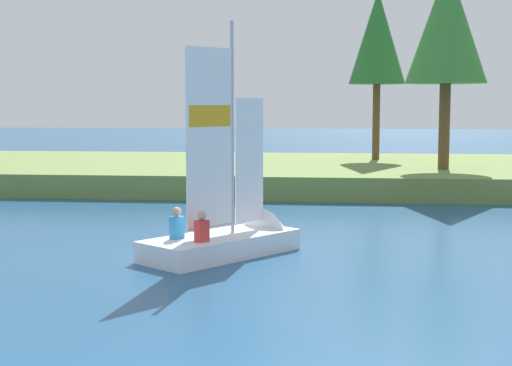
{
  "coord_description": "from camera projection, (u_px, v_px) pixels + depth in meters",
  "views": [
    {
      "loc": [
        1.98,
        -7.46,
        3.45
      ],
      "look_at": [
        -0.32,
        14.06,
        1.2
      ],
      "focal_mm": 53.44,
      "sensor_mm": 36.0,
      "label": 1
    }
  ],
  "objects": [
    {
      "name": "sailboat",
      "position": [
        242.0,
        235.0,
        17.83
      ],
      "size": [
        3.76,
        4.28,
        5.77
      ],
      "rotation": [
        0.0,
        0.0,
        0.92
      ],
      "color": "white",
      "rests_on": "ground"
    },
    {
      "name": "shoreline_tree_centre",
      "position": [
        447.0,
        25.0,
        29.54
      ],
      "size": [
        3.16,
        3.16,
        7.99
      ],
      "color": "brown",
      "rests_on": "shore_bank"
    },
    {
      "name": "shore_bank",
      "position": [
        292.0,
        172.0,
        33.56
      ],
      "size": [
        80.0,
        13.52,
        0.88
      ],
      "primitive_type": "cube",
      "color": "olive",
      "rests_on": "ground"
    },
    {
      "name": "shoreline_tree_midleft",
      "position": [
        378.0,
        38.0,
        34.84
      ],
      "size": [
        2.59,
        2.59,
        7.74
      ],
      "color": "brown",
      "rests_on": "shore_bank"
    }
  ]
}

